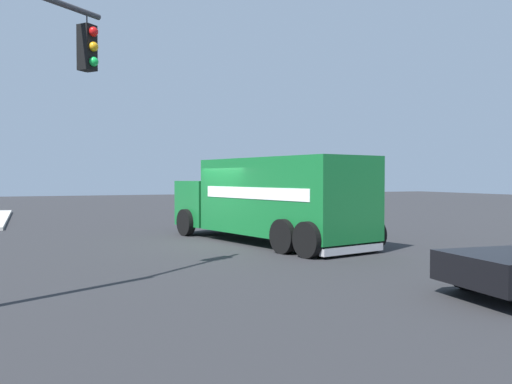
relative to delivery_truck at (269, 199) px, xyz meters
The scene contains 2 objects.
ground_plane 2.05m from the delivery_truck, 122.91° to the right, with size 100.00×100.00×0.00m, color #2B2B2D.
delivery_truck is the anchor object (origin of this frame).
Camera 1 is at (17.10, -6.20, 2.19)m, focal length 37.75 mm.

